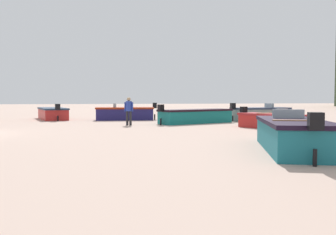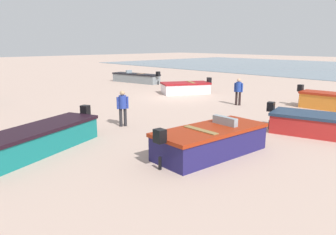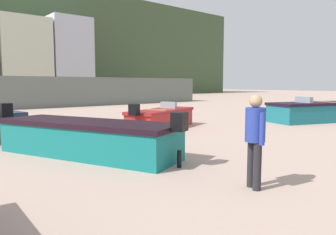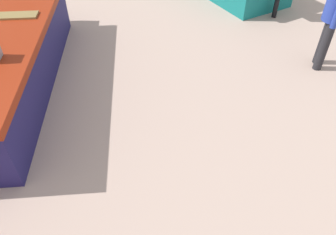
# 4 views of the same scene
# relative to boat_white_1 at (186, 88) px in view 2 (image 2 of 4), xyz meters

# --- Properties ---
(ground_plane) EXTENTS (160.00, 160.00, 0.00)m
(ground_plane) POSITION_rel_boat_white_1_xyz_m (-0.93, 1.67, -0.42)
(ground_plane) COLOR tan
(boat_white_1) EXTENTS (3.16, 3.89, 1.14)m
(boat_white_1) POSITION_rel_boat_white_1_xyz_m (0.00, 0.00, 0.00)
(boat_white_1) COLOR white
(boat_white_1) RESTS_ON ground
(boat_orange_2) EXTENTS (3.95, 1.57, 1.26)m
(boat_orange_2) POSITION_rel_boat_white_1_xyz_m (-10.02, -1.60, 0.07)
(boat_orange_2) COLOR orange
(boat_orange_2) RESTS_ON ground
(boat_red_4) EXTENTS (4.88, 2.79, 1.18)m
(boat_red_4) POSITION_rel_boat_white_1_xyz_m (-12.06, 4.14, 0.02)
(boat_red_4) COLOR #B42423
(boat_red_4) RESTS_ON ground
(boat_teal_5) EXTENTS (3.18, 5.12, 1.20)m
(boat_teal_5) POSITION_rel_boat_white_1_xyz_m (-6.06, 13.49, 0.03)
(boat_teal_5) COLOR #147270
(boat_teal_5) RESTS_ON ground
(boat_grey_7) EXTENTS (5.48, 2.11, 1.18)m
(boat_grey_7) POSITION_rel_boat_white_1_xyz_m (8.06, -1.52, 0.03)
(boat_grey_7) COLOR gray
(boat_grey_7) RESTS_ON ground
(boat_navy_8) EXTENTS (1.90, 4.39, 1.24)m
(boat_navy_8) POSITION_rel_boat_white_1_xyz_m (-10.24, 9.35, 0.05)
(boat_navy_8) COLOR navy
(boat_navy_8) RESTS_ON ground
(beach_walker_foreground) EXTENTS (0.45, 0.52, 1.62)m
(beach_walker_foreground) POSITION_rel_boat_white_1_xyz_m (-5.06, 9.24, 0.53)
(beach_walker_foreground) COLOR #252529
(beach_walker_foreground) RESTS_ON ground
(beach_walker_distant) EXTENTS (0.53, 0.44, 1.62)m
(beach_walker_distant) POSITION_rel_boat_white_1_xyz_m (-5.50, 1.13, 0.53)
(beach_walker_distant) COLOR black
(beach_walker_distant) RESTS_ON ground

